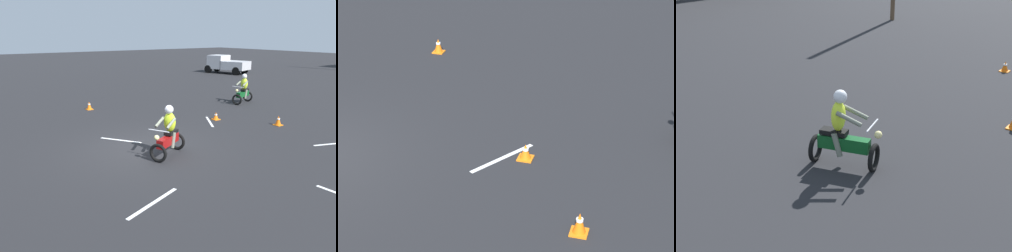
{
  "view_description": "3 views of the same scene",
  "coord_description": "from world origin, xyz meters",
  "views": [
    {
      "loc": [
        9.28,
        -5.31,
        3.84
      ],
      "look_at": [
        1.06,
        0.34,
        1.0
      ],
      "focal_mm": 35.0,
      "sensor_mm": 36.0,
      "label": 1
    },
    {
      "loc": [
        10.1,
        7.67,
        7.05
      ],
      "look_at": [
        -1.16,
        4.42,
        0.9
      ],
      "focal_mm": 70.0,
      "sensor_mm": 36.0,
      "label": 2
    },
    {
      "loc": [
        -10.37,
        3.26,
        4.54
      ],
      "look_at": [
        -3.37,
        8.51,
        0.9
      ],
      "focal_mm": 50.0,
      "sensor_mm": 36.0,
      "label": 3
    }
  ],
  "objects": [
    {
      "name": "traffic_cone_near_left",
      "position": [
        0.76,
        6.31,
        0.2
      ],
      "size": [
        0.32,
        0.32,
        0.42
      ],
      "color": "orange",
      "rests_on": "ground"
    },
    {
      "name": "lane_stripe_s",
      "position": [
        3.41,
        -1.69,
        0.0
      ],
      "size": [
        0.69,
        1.73,
        0.01
      ],
      "primitive_type": "cube",
      "rotation": [
        0.0,
        0.0,
        6.62
      ],
      "color": "silver",
      "rests_on": "ground"
    },
    {
      "name": "lane_stripe_sw",
      "position": [
        -1.23,
        -0.22,
        0.0
      ],
      "size": [
        1.42,
        1.05,
        0.01
      ],
      "primitive_type": "cube",
      "rotation": [
        0.0,
        0.0,
        5.33
      ],
      "color": "silver",
      "rests_on": "ground"
    },
    {
      "name": "pickup_truck",
      "position": [
        -14.43,
        17.96,
        0.93
      ],
      "size": [
        4.5,
        3.0,
        1.73
      ],
      "rotation": [
        0.0,
        0.0,
        1.85
      ],
      "color": "black",
      "rests_on": "ground"
    },
    {
      "name": "traffic_cone_mid_left",
      "position": [
        -6.76,
        0.73,
        0.2
      ],
      "size": [
        0.32,
        0.32,
        0.42
      ],
      "color": "orange",
      "rests_on": "ground"
    },
    {
      "name": "motorcycle_rider_foreground",
      "position": [
        1.05,
        0.37,
        0.73
      ],
      "size": [
        1.19,
        1.52,
        1.66
      ],
      "rotation": [
        0.0,
        0.0,
        3.63
      ],
      "color": "black",
      "rests_on": "ground"
    },
    {
      "name": "lane_stripe_nw",
      "position": [
        -1.37,
        4.28,
        0.0
      ],
      "size": [
        1.52,
        1.0,
        0.01
      ],
      "primitive_type": "cube",
      "rotation": [
        0.0,
        0.0,
        4.15
      ],
      "color": "silver",
      "rests_on": "ground"
    },
    {
      "name": "ground_plane",
      "position": [
        0.0,
        0.0,
        0.0
      ],
      "size": [
        120.0,
        120.0,
        0.0
      ],
      "primitive_type": "plane",
      "color": "black"
    },
    {
      "name": "lane_stripe_n",
      "position": [
        3.48,
        5.93,
        0.0
      ],
      "size": [
        0.68,
        1.61,
        0.01
      ],
      "primitive_type": "cube",
      "rotation": [
        0.0,
        0.0,
        2.79
      ],
      "color": "silver",
      "rests_on": "ground"
    },
    {
      "name": "motorcycle_rider_background",
      "position": [
        -3.38,
        8.54,
        0.73
      ],
      "size": [
        0.99,
        1.56,
        1.66
      ],
      "rotation": [
        0.0,
        0.0,
        3.42
      ],
      "color": "black",
      "rests_on": "ground"
    },
    {
      "name": "traffic_cone_mid_center",
      "position": [
        -1.48,
        4.75,
        0.16
      ],
      "size": [
        0.32,
        0.32,
        0.34
      ],
      "color": "orange",
      "rests_on": "ground"
    }
  ]
}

